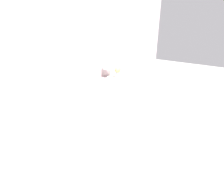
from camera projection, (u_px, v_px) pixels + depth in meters
ground_plane at (65, 126)px, 2.94m from camera, size 12.00×12.00×0.00m
wall_back at (52, 47)px, 2.49m from camera, size 8.00×0.06×2.60m
bed at (113, 131)px, 2.30m from camera, size 1.67×2.13×0.95m
nightstand at (113, 92)px, 3.56m from camera, size 0.47×0.43×0.56m
table_lamp at (109, 67)px, 3.35m from camera, size 0.24×0.24×0.35m
flower_vase at (118, 70)px, 3.50m from camera, size 0.13×0.13×0.24m
teacup at (117, 79)px, 3.43m from camera, size 0.10×0.10×0.05m
alarm_clock at (115, 80)px, 3.34m from camera, size 0.07×0.05×0.07m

